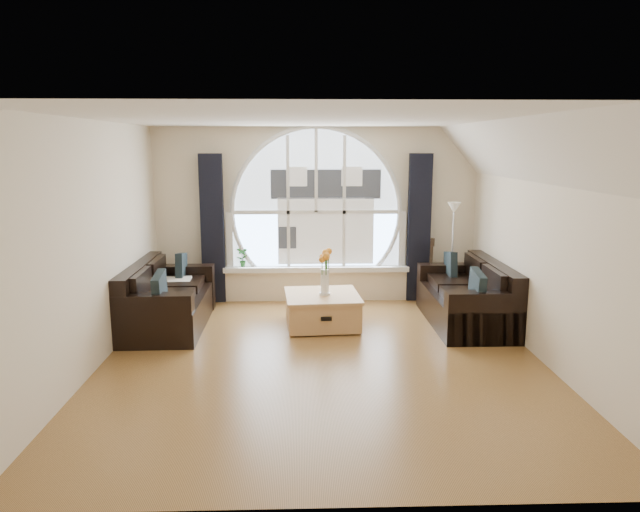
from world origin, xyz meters
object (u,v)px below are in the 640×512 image
at_px(guitar, 430,271).
at_px(potted_plant, 242,257).
at_px(sofa_left, 169,298).
at_px(sofa_right, 465,295).
at_px(vase_flowers, 325,266).
at_px(coffee_chest, 322,309).
at_px(floor_lamp, 452,256).

height_order(guitar, potted_plant, guitar).
distance_m(sofa_left, sofa_right, 4.04).
bearing_deg(sofa_right, guitar, 107.28).
distance_m(sofa_right, potted_plant, 3.43).
relative_size(sofa_left, vase_flowers, 2.77).
xyz_separation_m(sofa_right, coffee_chest, (-1.97, -0.04, -0.16)).
xyz_separation_m(guitar, potted_plant, (-2.88, 0.35, 0.18)).
height_order(coffee_chest, vase_flowers, vase_flowers).
bearing_deg(potted_plant, vase_flowers, -47.47).
xyz_separation_m(vase_flowers, potted_plant, (-1.24, 1.35, -0.12)).
height_order(sofa_right, coffee_chest, sofa_right).
xyz_separation_m(sofa_right, vase_flowers, (-1.94, -0.06, 0.43)).
bearing_deg(potted_plant, coffee_chest, -47.86).
distance_m(sofa_left, potted_plant, 1.58).
bearing_deg(sofa_left, vase_flowers, -2.72).
bearing_deg(guitar, coffee_chest, -131.17).
height_order(sofa_left, vase_flowers, vase_flowers).
xyz_separation_m(vase_flowers, floor_lamp, (1.94, 0.86, -0.03)).
distance_m(sofa_right, vase_flowers, 1.98).
distance_m(floor_lamp, potted_plant, 3.21).
height_order(vase_flowers, potted_plant, vase_flowers).
relative_size(sofa_right, potted_plant, 5.99).
bearing_deg(potted_plant, floor_lamp, -8.78).
relative_size(vase_flowers, potted_plant, 2.17).
bearing_deg(coffee_chest, potted_plant, 128.04).
bearing_deg(guitar, sofa_right, -54.16).
distance_m(sofa_left, guitar, 3.87).
bearing_deg(sofa_left, floor_lamp, 10.21).
distance_m(coffee_chest, vase_flowers, 0.59).
height_order(coffee_chest, floor_lamp, floor_lamp).
bearing_deg(floor_lamp, potted_plant, 171.22).
bearing_deg(guitar, floor_lamp, -7.37).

